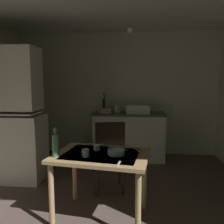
% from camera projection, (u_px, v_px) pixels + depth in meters
% --- Properties ---
extents(ground_plane, '(5.04, 5.04, 0.00)m').
position_uv_depth(ground_plane, '(107.00, 190.00, 3.20)').
color(ground_plane, brown).
extents(wall_back, '(4.14, 0.10, 2.47)m').
position_uv_depth(wall_back, '(116.00, 94.00, 4.78)').
color(wall_back, beige).
rests_on(wall_back, ground).
extents(hutch_cabinet, '(1.01, 0.51, 1.99)m').
position_uv_depth(hutch_cabinet, '(9.00, 120.00, 3.44)').
color(hutch_cabinet, silver).
rests_on(hutch_cabinet, ground).
extents(counter_cabinet, '(1.37, 0.64, 0.90)m').
position_uv_depth(counter_cabinet, '(129.00, 136.00, 4.49)').
color(counter_cabinet, silver).
rests_on(counter_cabinet, ground).
extents(sink_basin, '(0.44, 0.34, 0.15)m').
position_uv_depth(sink_basin, '(138.00, 109.00, 4.41)').
color(sink_basin, silver).
rests_on(sink_basin, counter_cabinet).
extents(hand_pump, '(0.05, 0.27, 0.39)m').
position_uv_depth(hand_pump, '(104.00, 104.00, 4.50)').
color(hand_pump, '#232328').
rests_on(hand_pump, counter_cabinet).
extents(mixing_bowl_counter, '(0.24, 0.24, 0.09)m').
position_uv_depth(mixing_bowl_counter, '(105.00, 111.00, 4.42)').
color(mixing_bowl_counter, tan).
rests_on(mixing_bowl_counter, counter_cabinet).
extents(stoneware_crock, '(0.11, 0.11, 0.16)m').
position_uv_depth(stoneware_crock, '(118.00, 109.00, 4.42)').
color(stoneware_crock, beige).
rests_on(stoneware_crock, counter_cabinet).
extents(dining_table, '(1.10, 0.86, 0.72)m').
position_uv_depth(dining_table, '(101.00, 163.00, 2.48)').
color(dining_table, '#A58256').
rests_on(dining_table, ground).
extents(chair_far_side, '(0.47, 0.47, 0.99)m').
position_uv_depth(chair_far_side, '(109.00, 156.00, 3.07)').
color(chair_far_side, '#301F1B').
rests_on(chair_far_side, ground).
extents(serving_bowl_wide, '(0.18, 0.18, 0.06)m').
position_uv_depth(serving_bowl_wide, '(116.00, 152.00, 2.43)').
color(serving_bowl_wide, '#9EB2C6').
rests_on(serving_bowl_wide, dining_table).
extents(teacup_mint, '(0.07, 0.07, 0.06)m').
position_uv_depth(teacup_mint, '(97.00, 148.00, 2.59)').
color(teacup_mint, '#ADD1C1').
rests_on(teacup_mint, dining_table).
extents(mug_dark, '(0.07, 0.07, 0.08)m').
position_uv_depth(mug_dark, '(85.00, 153.00, 2.37)').
color(mug_dark, '#ADD1C1').
rests_on(mug_dark, dining_table).
extents(glass_bottle, '(0.07, 0.07, 0.30)m').
position_uv_depth(glass_bottle, '(56.00, 145.00, 2.35)').
color(glass_bottle, '#4C7F56').
rests_on(glass_bottle, dining_table).
extents(table_knife, '(0.20, 0.06, 0.00)m').
position_uv_depth(table_knife, '(119.00, 149.00, 2.62)').
color(table_knife, silver).
rests_on(table_knife, dining_table).
extents(teaspoon_near_bowl, '(0.09, 0.13, 0.00)m').
position_uv_depth(teaspoon_near_bowl, '(138.00, 151.00, 2.56)').
color(teaspoon_near_bowl, beige).
rests_on(teaspoon_near_bowl, dining_table).
extents(teaspoon_by_cup, '(0.04, 0.16, 0.00)m').
position_uv_depth(teaspoon_by_cup, '(119.00, 164.00, 2.15)').
color(teaspoon_by_cup, beige).
rests_on(teaspoon_by_cup, dining_table).
extents(pendant_bulb, '(0.08, 0.08, 0.08)m').
position_uv_depth(pendant_bulb, '(130.00, 31.00, 3.11)').
color(pendant_bulb, '#F9EFCC').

